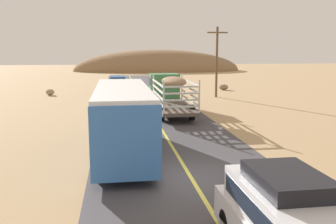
{
  "coord_description": "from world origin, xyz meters",
  "views": [
    {
      "loc": [
        -2.86,
        -13.42,
        4.91
      ],
      "look_at": [
        0.0,
        5.99,
        1.59
      ],
      "focal_mm": 38.69,
      "sensor_mm": 36.0,
      "label": 1
    }
  ],
  "objects_px": {
    "livestock_truck": "(168,89)",
    "boulder_far_horizon": "(50,92)",
    "boulder_near_shoulder": "(224,87)",
    "suv_near": "(285,221)",
    "bus": "(123,118)",
    "power_pole_mid": "(217,60)",
    "car_far": "(118,83)"
  },
  "relations": [
    {
      "from": "bus",
      "to": "power_pole_mid",
      "type": "distance_m",
      "value": 22.96
    },
    {
      "from": "livestock_truck",
      "to": "power_pole_mid",
      "type": "bearing_deg",
      "value": 51.04
    },
    {
      "from": "suv_near",
      "to": "boulder_far_horizon",
      "type": "bearing_deg",
      "value": 107.42
    },
    {
      "from": "livestock_truck",
      "to": "car_far",
      "type": "relative_size",
      "value": 2.1
    },
    {
      "from": "bus",
      "to": "power_pole_mid",
      "type": "relative_size",
      "value": 1.35
    },
    {
      "from": "suv_near",
      "to": "bus",
      "type": "xyz_separation_m",
      "value": [
        -3.36,
        10.07,
        0.6
      ]
    },
    {
      "from": "car_far",
      "to": "boulder_far_horizon",
      "type": "relative_size",
      "value": 4.97
    },
    {
      "from": "suv_near",
      "to": "car_far",
      "type": "xyz_separation_m",
      "value": [
        -3.35,
        36.52,
        -0.06
      ]
    },
    {
      "from": "suv_near",
      "to": "boulder_near_shoulder",
      "type": "bearing_deg",
      "value": 74.95
    },
    {
      "from": "boulder_far_horizon",
      "to": "bus",
      "type": "bearing_deg",
      "value": -73.0
    },
    {
      "from": "boulder_far_horizon",
      "to": "boulder_near_shoulder",
      "type": "bearing_deg",
      "value": 6.95
    },
    {
      "from": "car_far",
      "to": "boulder_near_shoulder",
      "type": "xyz_separation_m",
      "value": [
        13.37,
        0.78,
        -0.74
      ]
    },
    {
      "from": "livestock_truck",
      "to": "power_pole_mid",
      "type": "xyz_separation_m",
      "value": [
        6.45,
        7.97,
        2.2
      ]
    },
    {
      "from": "bus",
      "to": "boulder_near_shoulder",
      "type": "xyz_separation_m",
      "value": [
        13.38,
        27.22,
        -1.4
      ]
    },
    {
      "from": "bus",
      "to": "boulder_far_horizon",
      "type": "relative_size",
      "value": 10.77
    },
    {
      "from": "suv_near",
      "to": "bus",
      "type": "distance_m",
      "value": 10.64
    },
    {
      "from": "bus",
      "to": "boulder_near_shoulder",
      "type": "distance_m",
      "value": 30.36
    },
    {
      "from": "car_far",
      "to": "boulder_far_horizon",
      "type": "height_order",
      "value": "car_far"
    },
    {
      "from": "boulder_far_horizon",
      "to": "power_pole_mid",
      "type": "bearing_deg",
      "value": -13.55
    },
    {
      "from": "power_pole_mid",
      "to": "boulder_far_horizon",
      "type": "distance_m",
      "value": 18.85
    },
    {
      "from": "livestock_truck",
      "to": "boulder_near_shoulder",
      "type": "relative_size",
      "value": 8.18
    },
    {
      "from": "livestock_truck",
      "to": "suv_near",
      "type": "bearing_deg",
      "value": -91.6
    },
    {
      "from": "suv_near",
      "to": "boulder_near_shoulder",
      "type": "relative_size",
      "value": 3.89
    },
    {
      "from": "car_far",
      "to": "boulder_near_shoulder",
      "type": "relative_size",
      "value": 3.89
    },
    {
      "from": "car_far",
      "to": "boulder_far_horizon",
      "type": "distance_m",
      "value": 7.79
    },
    {
      "from": "bus",
      "to": "boulder_far_horizon",
      "type": "bearing_deg",
      "value": 107.0
    },
    {
      "from": "boulder_near_shoulder",
      "to": "boulder_far_horizon",
      "type": "distance_m",
      "value": 21.08
    },
    {
      "from": "boulder_near_shoulder",
      "to": "boulder_far_horizon",
      "type": "relative_size",
      "value": 1.28
    },
    {
      "from": "livestock_truck",
      "to": "car_far",
      "type": "xyz_separation_m",
      "value": [
        -3.98,
        14.08,
        -0.7
      ]
    },
    {
      "from": "suv_near",
      "to": "boulder_far_horizon",
      "type": "height_order",
      "value": "suv_near"
    },
    {
      "from": "boulder_far_horizon",
      "to": "car_far",
      "type": "bearing_deg",
      "value": 13.23
    },
    {
      "from": "livestock_truck",
      "to": "boulder_far_horizon",
      "type": "bearing_deg",
      "value": 133.13
    }
  ]
}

